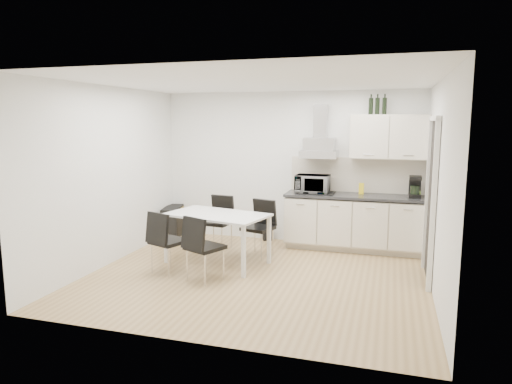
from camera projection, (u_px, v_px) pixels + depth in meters
The scene contains 15 objects.
ground at pixel (257, 276), 6.23m from camera, with size 4.50×4.50×0.00m, color tan.
wall_back at pixel (289, 168), 7.93m from camera, with size 4.50×0.10×2.60m, color silver.
wall_front at pixel (194, 209), 4.14m from camera, with size 4.50×0.10×2.60m, color silver.
wall_left at pixel (109, 176), 6.67m from camera, with size 0.10×4.00×2.60m, color silver.
wall_right at pixel (438, 189), 5.40m from camera, with size 0.10×4.00×2.60m, color silver.
ceiling at pixel (257, 81), 5.84m from camera, with size 4.50×4.50×0.00m, color white.
doorway at pixel (430, 202), 5.97m from camera, with size 0.08×1.04×2.10m, color white.
kitchenette at pixel (357, 200), 7.42m from camera, with size 2.22×0.64×2.52m.
dining_table at pixel (217, 219), 6.71m from camera, with size 1.60×1.13×0.75m.
chair_far_left at pixel (217, 223), 7.48m from camera, with size 0.44×0.50×0.88m, color black, non-canonical shape.
chair_far_right at pixel (258, 229), 7.09m from camera, with size 0.44×0.50×0.88m, color black, non-canonical shape.
chair_near_left at pixel (169, 242), 6.31m from camera, with size 0.44×0.50×0.88m, color black, non-canonical shape.
chair_near_right at pixel (205, 248), 6.01m from camera, with size 0.44×0.50×0.88m, color black, non-canonical shape.
guitar_amp at pixel (173, 222), 8.34m from camera, with size 0.43×0.71×0.55m.
floor_speaker at pixel (267, 233), 8.11m from camera, with size 0.16×0.14×0.26m, color black.
Camera 1 is at (1.70, -5.74, 2.08)m, focal length 32.00 mm.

